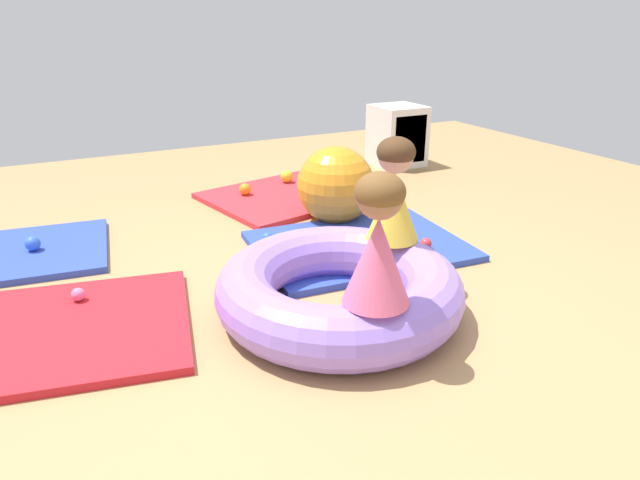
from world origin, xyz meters
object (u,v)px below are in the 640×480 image
play_ball_pink (78,295)px  play_ball_yellow (287,176)px  child_in_pink (378,241)px  inflatable_cushion (339,288)px  storage_cube (399,136)px  play_ball_green (330,182)px  play_ball_blue_second (267,238)px  play_ball_orange (245,189)px  play_ball_red (426,244)px  child_in_yellow (394,191)px  exercise_ball_large (336,185)px  play_ball_blue (33,244)px

play_ball_pink → play_ball_yellow: bearing=39.4°
child_in_pink → play_ball_pink: bearing=68.9°
inflatable_cushion → storage_cube: (1.90, 2.28, 0.14)m
play_ball_green → play_ball_blue_second: bearing=-136.1°
play_ball_orange → storage_cube: size_ratio=0.17×
play_ball_red → storage_cube: (1.09, 1.89, 0.21)m
child_in_pink → play_ball_yellow: child_in_pink is taller
play_ball_yellow → play_ball_pink: (-1.76, -1.44, -0.02)m
play_ball_yellow → play_ball_red: 1.70m
play_ball_green → storage_cube: 1.15m
play_ball_yellow → play_ball_red: bearing=-84.3°
inflatable_cushion → play_ball_blue_second: inflatable_cushion is taller
child_in_yellow → exercise_ball_large: child_in_yellow is taller
play_ball_green → play_ball_orange: (-0.67, 0.14, -0.00)m
child_in_yellow → play_ball_orange: bearing=81.7°
inflatable_cushion → exercise_ball_large: bearing=62.3°
play_ball_pink → play_ball_blue_second: play_ball_pink is taller
inflatable_cushion → child_in_pink: child_in_pink is taller
play_ball_blue → child_in_yellow: bearing=-37.8°
inflatable_cushion → exercise_ball_large: size_ratio=2.21×
child_in_pink → play_ball_yellow: size_ratio=5.17×
play_ball_blue → exercise_ball_large: exercise_ball_large is taller
play_ball_red → play_ball_pink: same height
child_in_yellow → play_ball_yellow: child_in_yellow is taller
child_in_yellow → play_ball_green: 1.77m
play_ball_yellow → play_ball_orange: play_ball_yellow is taller
play_ball_blue_second → storage_cube: storage_cube is taller
play_ball_green → play_ball_orange: 0.69m
play_ball_blue → play_ball_blue_second: (1.29, -0.52, -0.01)m
play_ball_green → play_ball_pink: 2.30m
play_ball_blue → play_ball_pink: play_ball_blue is taller
child_in_pink → play_ball_green: 2.41m
play_ball_red → play_ball_orange: play_ball_orange is taller
play_ball_green → play_ball_red: (-0.08, -1.38, -0.02)m
play_ball_orange → storage_cube: storage_cube is taller
inflatable_cushion → play_ball_pink: size_ratio=17.57×
play_ball_green → play_ball_pink: (-2.00, -1.13, -0.02)m
play_ball_yellow → child_in_yellow: bearing=-97.7°
play_ball_red → play_ball_green: bearing=86.9°
child_in_pink → play_ball_blue_second: (0.05, 1.32, -0.47)m
play_ball_blue → play_ball_blue_second: bearing=-22.0°
play_ball_red → play_ball_orange: 1.63m
child_in_pink → play_ball_pink: 1.56m
child_in_yellow → play_ball_pink: 1.65m
child_in_yellow → exercise_ball_large: bearing=63.9°
child_in_yellow → exercise_ball_large: size_ratio=0.99×
child_in_yellow → inflatable_cushion: bearing=-174.3°
play_ball_yellow → exercise_ball_large: 0.95m
play_ball_green → play_ball_red: size_ratio=1.45×
exercise_ball_large → storage_cube: storage_cube is taller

